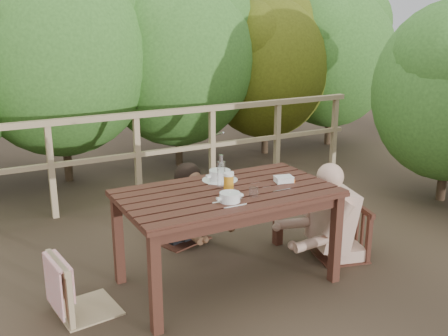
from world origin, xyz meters
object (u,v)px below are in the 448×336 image
chair_right (342,210)px  soup_far (220,176)px  chair_far (178,194)px  table (227,238)px  beer_glass (229,183)px  soup_near (230,198)px  diner_right (347,180)px  butter_tub (284,180)px  tumbler (254,193)px  chair_left (83,257)px  woman (177,179)px  bottle (221,172)px

chair_right → soup_far: chair_right is taller
soup_far → chair_far: bearing=97.3°
table → chair_right: (1.05, -0.07, 0.05)m
chair_far → beer_glass: 0.98m
soup_near → table: bearing=65.4°
chair_far → diner_right: size_ratio=0.65×
beer_glass → butter_tub: beer_glass is taller
chair_right → soup_near: 1.22m
chair_far → soup_near: chair_far is taller
diner_right → tumbler: diner_right is taller
chair_far → chair_left: bearing=-161.0°
chair_far → soup_far: (0.08, -0.65, 0.33)m
woman → diner_right: (1.09, -0.99, 0.11)m
diner_right → tumbler: 1.00m
woman → diner_right: bearing=119.3°
tumbler → bottle: bearing=110.0°
chair_right → tumbler: (-0.96, -0.14, 0.35)m
soup_near → chair_left: bearing=161.3°
woman → tumbler: size_ratio=14.46×
diner_right → bottle: diner_right is taller
diner_right → butter_tub: size_ratio=9.75×
table → chair_far: 0.90m
soup_near → butter_tub: 0.61m
chair_right → soup_far: (-0.98, 0.32, 0.36)m
chair_far → bottle: (0.00, -0.82, 0.42)m
table → bottle: 0.50m
table → soup_near: 0.47m
chair_left → diner_right: size_ratio=0.60×
soup_near → chair_right: bearing=7.7°
chair_left → chair_right: 2.12m
chair_right → tumbler: chair_right is taller
beer_glass → tumbler: (0.09, -0.20, -0.03)m
table → woman: size_ratio=1.38×
diner_right → butter_tub: 0.61m
tumbler → beer_glass: bearing=115.0°
chair_left → soup_far: soup_far is taller
soup_near → soup_far: size_ratio=0.87×
table → soup_far: bearing=73.9°
bottle → butter_tub: size_ratio=1.90×
soup_near → bottle: size_ratio=0.92×
chair_far → beer_glass: chair_far is taller
soup_far → butter_tub: soup_far is taller
chair_left → chair_far: bearing=-58.9°
bottle → woman: bearing=90.2°
soup_near → tumbler: soup_near is taller
chair_far → chair_right: 1.44m
chair_left → soup_far: bearing=-88.7°
chair_left → tumbler: 1.25m
diner_right → soup_near: bearing=112.6°
table → diner_right: diner_right is taller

